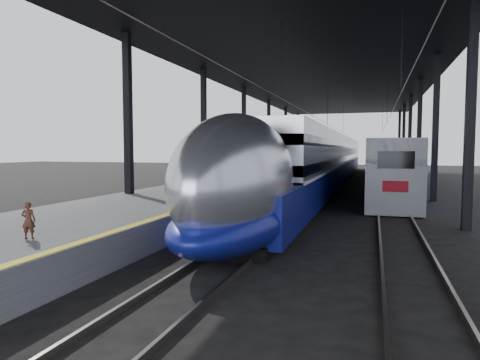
% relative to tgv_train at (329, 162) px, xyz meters
% --- Properties ---
extents(ground, '(160.00, 160.00, 0.00)m').
position_rel_tgv_train_xyz_m(ground, '(-2.00, -26.39, -2.10)').
color(ground, black).
rests_on(ground, ground).
extents(platform, '(6.00, 80.00, 1.00)m').
position_rel_tgv_train_xyz_m(platform, '(-5.50, -6.39, -1.60)').
color(platform, '#4C4C4F').
rests_on(platform, ground).
extents(yellow_strip, '(0.30, 80.00, 0.01)m').
position_rel_tgv_train_xyz_m(yellow_strip, '(-2.70, -6.39, -1.10)').
color(yellow_strip, yellow).
rests_on(yellow_strip, platform).
extents(rails, '(6.52, 80.00, 0.16)m').
position_rel_tgv_train_xyz_m(rails, '(2.50, -6.39, -2.02)').
color(rails, slate).
rests_on(rails, ground).
extents(canopy, '(18.00, 75.00, 9.47)m').
position_rel_tgv_train_xyz_m(canopy, '(-0.10, -6.39, 7.01)').
color(canopy, black).
rests_on(canopy, ground).
extents(tgv_train, '(3.14, 65.20, 4.50)m').
position_rel_tgv_train_xyz_m(tgv_train, '(0.00, 0.00, 0.00)').
color(tgv_train, '#BABDC2').
rests_on(tgv_train, ground).
extents(second_train, '(2.74, 56.05, 3.78)m').
position_rel_tgv_train_xyz_m(second_train, '(5.00, 8.31, -0.19)').
color(second_train, navy).
rests_on(second_train, ground).
extents(child, '(0.40, 0.33, 0.93)m').
position_rel_tgv_train_xyz_m(child, '(-4.19, -31.79, -0.64)').
color(child, '#462417').
rests_on(child, platform).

